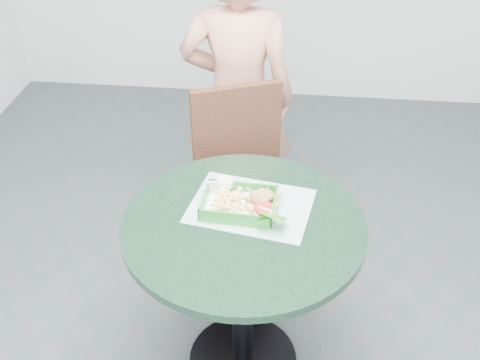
# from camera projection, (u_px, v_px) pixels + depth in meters

# --- Properties ---
(floor) EXTENTS (4.00, 5.00, 0.02)m
(floor) POSITION_uv_depth(u_px,v_px,m) (243.00, 360.00, 2.39)
(floor) COLOR #303335
(floor) RESTS_ON ground
(cafe_table) EXTENTS (0.85, 0.85, 0.75)m
(cafe_table) POSITION_uv_depth(u_px,v_px,m) (243.00, 261.00, 2.05)
(cafe_table) COLOR black
(cafe_table) RESTS_ON floor
(dining_chair) EXTENTS (0.42, 0.42, 0.93)m
(dining_chair) POSITION_uv_depth(u_px,v_px,m) (234.00, 174.00, 2.58)
(dining_chair) COLOR #4A2D1E
(dining_chair) RESTS_ON floor
(diner_person) EXTENTS (0.56, 0.37, 1.52)m
(diner_person) POSITION_uv_depth(u_px,v_px,m) (238.00, 99.00, 2.70)
(diner_person) COLOR tan
(diner_person) RESTS_ON floor
(placemat) EXTENTS (0.47, 0.39, 0.00)m
(placemat) POSITION_uv_depth(u_px,v_px,m) (251.00, 210.00, 2.02)
(placemat) COLOR #94BFBB
(placemat) RESTS_ON cafe_table
(food_basket) EXTENTS (0.26, 0.19, 0.05)m
(food_basket) POSITION_uv_depth(u_px,v_px,m) (239.00, 210.00, 1.99)
(food_basket) COLOR #298629
(food_basket) RESTS_ON placemat
(crab_sandwich) EXTENTS (0.12, 0.12, 0.07)m
(crab_sandwich) POSITION_uv_depth(u_px,v_px,m) (262.00, 203.00, 1.98)
(crab_sandwich) COLOR tan
(crab_sandwich) RESTS_ON food_basket
(fries_pile) EXTENTS (0.12, 0.13, 0.04)m
(fries_pile) POSITION_uv_depth(u_px,v_px,m) (227.00, 203.00, 1.99)
(fries_pile) COLOR #FFD47C
(fries_pile) RESTS_ON food_basket
(sauce_ramekin) EXTENTS (0.06, 0.06, 0.03)m
(sauce_ramekin) POSITION_uv_depth(u_px,v_px,m) (224.00, 187.00, 2.05)
(sauce_ramekin) COLOR white
(sauce_ramekin) RESTS_ON food_basket
(garnish_cup) EXTENTS (0.11, 0.11, 0.04)m
(garnish_cup) POSITION_uv_depth(u_px,v_px,m) (267.00, 217.00, 1.93)
(garnish_cup) COLOR beige
(garnish_cup) RESTS_ON food_basket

